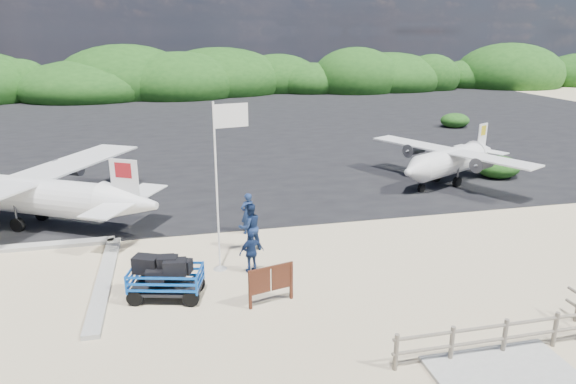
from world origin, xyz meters
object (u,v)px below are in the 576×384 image
aircraft_large (352,147)px  aircraft_small (30,132)px  crew_a (248,213)px  baggage_cart (167,298)px  signboard (271,304)px  crew_b (250,227)px  flagpole (220,269)px  crew_c (252,252)px

aircraft_large → aircraft_small: (-24.17, 11.41, 0.00)m
aircraft_large → crew_a: bearing=85.5°
baggage_cart → signboard: bearing=-4.5°
aircraft_small → crew_b: bearing=90.3°
crew_b → aircraft_large: size_ratio=0.13×
baggage_cart → crew_a: (3.28, 4.81, 0.87)m
flagpole → crew_b: 2.12m
crew_c → baggage_cart: bearing=9.1°
signboard → crew_a: bearing=74.0°
signboard → aircraft_small: 35.13m
baggage_cart → crew_b: size_ratio=1.28×
flagpole → crew_b: size_ratio=3.14×
signboard → crew_c: crew_c is taller
crew_b → aircraft_large: (10.00, 16.57, -0.93)m
crew_b → aircraft_large: 19.38m
signboard → crew_a: 5.94m
flagpole → crew_b: bearing=47.3°
flagpole → crew_c: flagpole is taller
signboard → flagpole: bearing=100.7°
flagpole → crew_a: (1.46, 3.10, 0.87)m
crew_a → aircraft_large: (9.83, 14.86, -0.87)m
baggage_cart → crew_b: crew_b is taller
baggage_cart → crew_a: size_ratio=1.37×
flagpole → crew_c: (1.05, -0.51, 0.76)m
crew_a → aircraft_large: bearing=-144.5°
flagpole → crew_a: 3.54m
flagpole → crew_a: bearing=64.8°
aircraft_small → flagpole: bearing=87.1°
crew_c → aircraft_large: bearing=-132.5°
crew_b → aircraft_large: aircraft_large is taller
baggage_cart → signboard: size_ratio=1.52×
crew_a → crew_c: 3.64m
crew_b → aircraft_small: crew_b is taller
crew_a → crew_c: size_ratio=1.14×
crew_c → aircraft_small: bearing=-78.5°
baggage_cart → crew_c: size_ratio=1.56×
flagpole → signboard: bearing=-65.1°
flagpole → aircraft_large: size_ratio=0.42×
baggage_cart → aircraft_small: aircraft_small is taller
crew_c → aircraft_large: 21.14m
crew_a → signboard: bearing=67.2°
crew_a → aircraft_small: crew_a is taller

